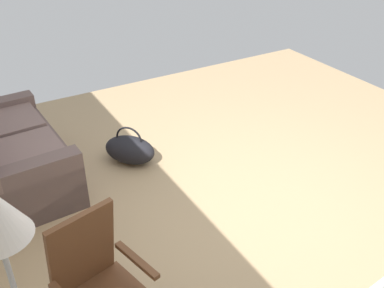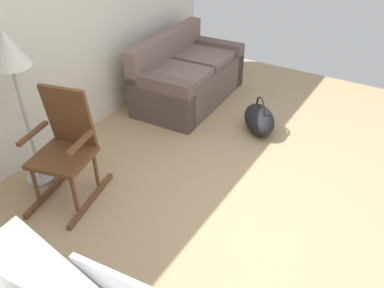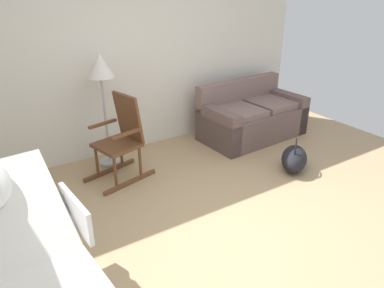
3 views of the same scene
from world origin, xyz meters
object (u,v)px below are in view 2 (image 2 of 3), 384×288
couch (188,78)px  duffel_bag (259,119)px  rocking_chair (66,148)px  floor_lamp (10,61)px

couch → duffel_bag: (-0.25, -1.14, -0.15)m
couch → rocking_chair: (-2.19, -0.12, 0.20)m
duffel_bag → floor_lamp: bearing=143.5°
rocking_chair → duffel_bag: (1.93, -1.02, -0.35)m
couch → duffel_bag: bearing=-102.4°
couch → floor_lamp: floor_lamp is taller
floor_lamp → duffel_bag: size_ratio=2.33×
couch → rocking_chair: 2.20m
floor_lamp → couch: bearing=-8.0°
rocking_chair → duffel_bag: rocking_chair is taller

